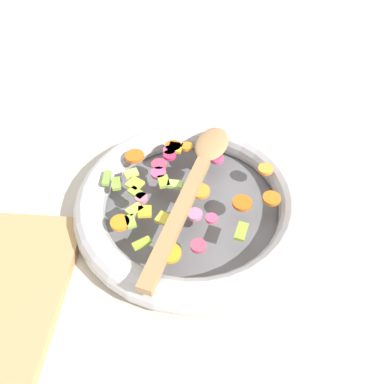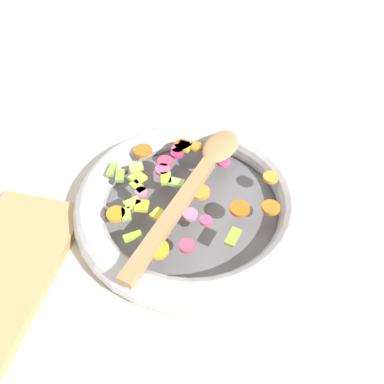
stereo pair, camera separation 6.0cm
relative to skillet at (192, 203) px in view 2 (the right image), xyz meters
name	(u,v)px [view 2 (the right image)]	position (x,y,z in m)	size (l,w,h in m)	color
ground_plane	(192,212)	(0.00, 0.00, -0.02)	(4.00, 4.00, 0.00)	beige
skillet	(192,203)	(0.00, 0.00, 0.00)	(0.39, 0.39, 0.05)	slate
chopped_vegetables	(178,186)	(0.00, -0.02, 0.03)	(0.26, 0.29, 0.01)	orange
wooden_spoon	(197,179)	(-0.02, 0.00, 0.04)	(0.34, 0.12, 0.01)	#A87F51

